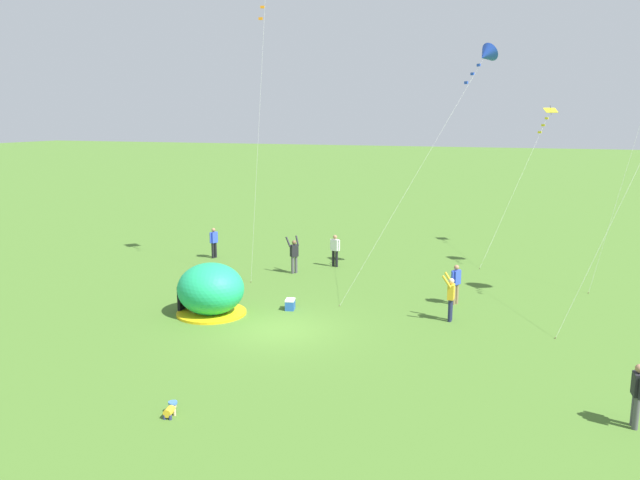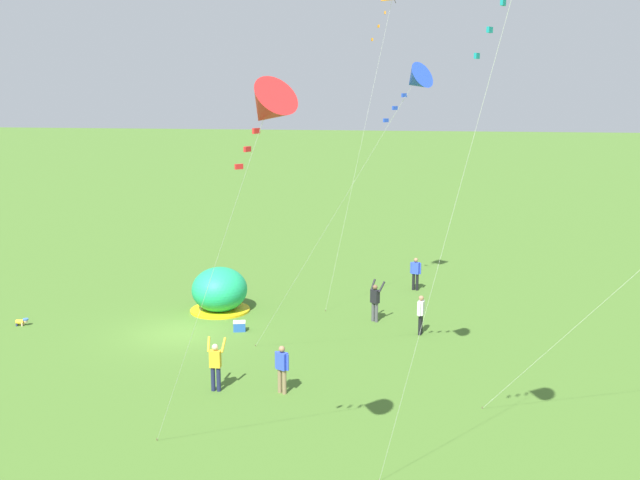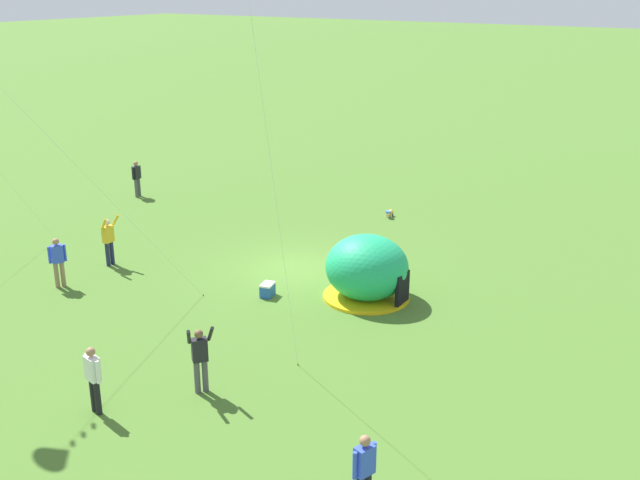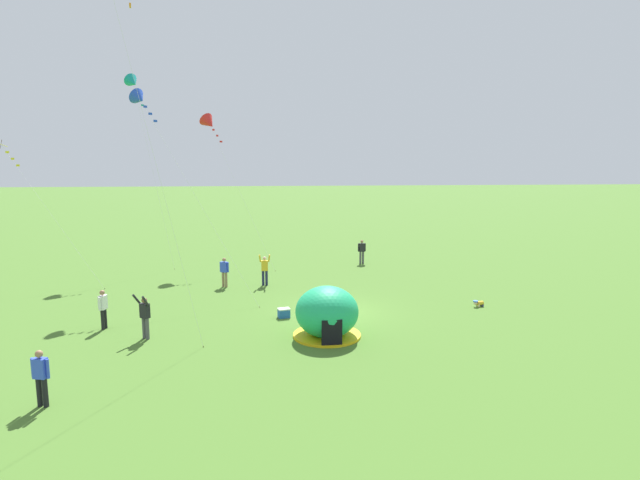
% 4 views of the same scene
% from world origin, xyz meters
% --- Properties ---
extents(ground_plane, '(300.00, 300.00, 0.00)m').
position_xyz_m(ground_plane, '(0.00, 0.00, 0.00)').
color(ground_plane, '#477028').
extents(popup_tent, '(2.81, 2.81, 2.10)m').
position_xyz_m(popup_tent, '(-3.43, 0.82, 1.00)').
color(popup_tent, '#1EAD6B').
rests_on(popup_tent, ground).
extents(cooler_box, '(0.49, 0.60, 0.44)m').
position_xyz_m(cooler_box, '(-0.66, 2.47, 0.22)').
color(cooler_box, '#2659B2').
rests_on(cooler_box, ground).
extents(toddler_crawling, '(0.31, 0.55, 0.32)m').
position_xyz_m(toddler_crawling, '(0.01, -7.28, 0.18)').
color(toddler_crawling, gold).
rests_on(toddler_crawling, ground).
extents(person_watching_sky, '(0.58, 0.31, 1.72)m').
position_xyz_m(person_watching_sky, '(-1.38, 10.26, 0.96)').
color(person_watching_sky, black).
rests_on(person_watching_sky, ground).
extents(person_flying_kite, '(0.47, 0.68, 1.89)m').
position_xyz_m(person_flying_kite, '(5.77, 3.30, 1.00)').
color(person_flying_kite, '#1E2347').
rests_on(person_flying_kite, ground).
extents(person_arms_raised, '(0.68, 0.72, 1.89)m').
position_xyz_m(person_arms_raised, '(-2.87, 8.19, 1.00)').
color(person_arms_raised, '#4C4C51').
rests_on(person_arms_raised, ground).
extents(person_with_toddler, '(0.29, 0.59, 1.72)m').
position_xyz_m(person_with_toddler, '(11.55, -3.67, 0.96)').
color(person_with_toddler, '#4C4C51').
rests_on(person_with_toddler, ground).
extents(person_strolling, '(0.39, 0.53, 1.72)m').
position_xyz_m(person_strolling, '(5.64, 5.62, 0.96)').
color(person_strolling, '#8C7251').
rests_on(person_strolling, ground).
extents(person_center_field, '(0.34, 0.57, 1.72)m').
position_xyz_m(person_center_field, '(-8.48, 9.88, 0.96)').
color(person_center_field, black).
rests_on(person_center_field, ground).
extents(kite_teal, '(3.49, 3.47, 13.27)m').
position_xyz_m(kite_teal, '(13.80, 12.08, 12.66)').
color(kite_teal, silver).
rests_on(kite_teal, ground).
extents(kite_red, '(4.90, 5.27, 10.65)m').
position_xyz_m(kite_red, '(13.71, 7.00, 9.97)').
color(kite_red, silver).
rests_on(kite_red, ground).
extents(kite_blue, '(5.51, 7.01, 11.16)m').
position_xyz_m(kite_blue, '(5.95, 9.94, 10.60)').
color(kite_blue, silver).
rests_on(kite_blue, ground).
extents(kite_yellow, '(3.37, 6.67, 8.51)m').
position_xyz_m(kite_yellow, '(8.69, 18.30, 7.81)').
color(kite_yellow, silver).
rests_on(kite_yellow, ground).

